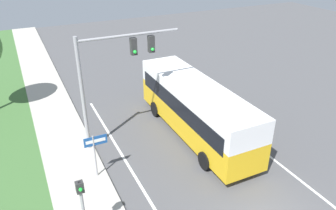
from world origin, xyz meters
The scene contains 4 objects.
bus centered at (1.04, 8.21, 1.92)m, with size 2.64×10.09×3.49m.
signal_gantry centered at (-3.41, 9.42, 4.55)m, with size 5.56×0.41×6.43m.
pedestrian_signal centered at (-6.62, 3.26, 1.98)m, with size 0.28×0.34×2.90m.
street_sign centered at (-5.23, 6.82, 1.68)m, with size 1.11×0.08×2.41m.
Camera 1 is at (-7.72, -6.25, 10.61)m, focal length 35.00 mm.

